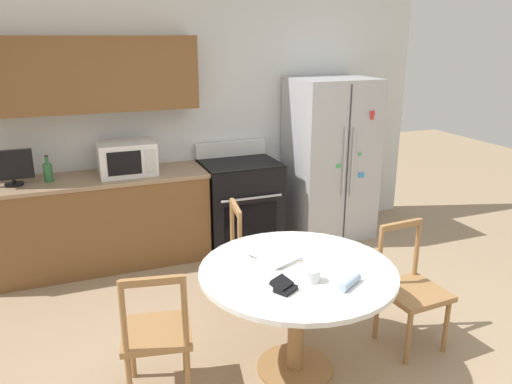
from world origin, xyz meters
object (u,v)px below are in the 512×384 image
at_px(countertop_tv, 12,167).
at_px(wallet, 284,286).
at_px(microwave, 127,158).
at_px(dining_chair_far, 255,257).
at_px(oven_range, 240,203).
at_px(dining_chair_left, 157,334).
at_px(dining_chair_right, 411,290).
at_px(candle_glass, 313,276).
at_px(refrigerator, 330,159).
at_px(counter_bottle, 48,172).

xyz_separation_m(countertop_tv, wallet, (1.56, -2.39, -0.29)).
relative_size(microwave, dining_chair_far, 0.59).
distance_m(oven_range, dining_chair_far, 1.29).
distance_m(oven_range, countertop_tv, 2.22).
bearing_deg(dining_chair_left, dining_chair_right, 7.12).
distance_m(dining_chair_right, candle_glass, 0.98).
bearing_deg(wallet, candle_glass, 10.91).
bearing_deg(wallet, refrigerator, 55.25).
height_order(counter_bottle, dining_chair_left, counter_bottle).
relative_size(refrigerator, counter_bottle, 7.09).
bearing_deg(candle_glass, refrigerator, 58.44).
bearing_deg(counter_bottle, candle_glass, -57.97).
xyz_separation_m(microwave, candle_glass, (0.77, -2.36, -0.27)).
distance_m(refrigerator, countertop_tv, 3.18).
distance_m(candle_glass, wallet, 0.21).
bearing_deg(oven_range, refrigerator, -2.79).
relative_size(oven_range, candle_glass, 11.33).
bearing_deg(counter_bottle, refrigerator, -1.36).
relative_size(dining_chair_far, wallet, 5.30).
xyz_separation_m(refrigerator, candle_glass, (-1.41, -2.29, -0.08)).
height_order(microwave, wallet, microwave).
bearing_deg(wallet, oven_range, 76.36).
bearing_deg(candle_glass, counter_bottle, 122.03).
bearing_deg(refrigerator, dining_chair_right, -103.60).
bearing_deg(wallet, dining_chair_right, 10.66).
relative_size(dining_chair_right, candle_glass, 9.46).
height_order(counter_bottle, dining_chair_far, counter_bottle).
height_order(refrigerator, dining_chair_far, refrigerator).
relative_size(refrigerator, dining_chair_right, 1.94).
distance_m(dining_chair_left, dining_chair_right, 1.81).
xyz_separation_m(microwave, countertop_tv, (-1.00, -0.01, 0.02)).
bearing_deg(refrigerator, wallet, -124.75).
bearing_deg(countertop_tv, dining_chair_left, -67.59).
height_order(countertop_tv, candle_glass, countertop_tv).
xyz_separation_m(microwave, dining_chair_left, (-0.14, -2.08, -0.62)).
bearing_deg(candle_glass, microwave, 108.04).
height_order(microwave, dining_chair_far, microwave).
height_order(countertop_tv, wallet, countertop_tv).
relative_size(counter_bottle, dining_chair_right, 0.27).
relative_size(refrigerator, countertop_tv, 4.89).
height_order(candle_glass, wallet, candle_glass).
bearing_deg(oven_range, countertop_tv, 179.85).
xyz_separation_m(microwave, counter_bottle, (-0.71, 0.00, -0.06)).
height_order(oven_range, dining_chair_far, oven_range).
bearing_deg(countertop_tv, wallet, -56.91).
relative_size(countertop_tv, candle_glass, 3.76).
xyz_separation_m(counter_bottle, wallet, (1.27, -2.40, -0.21)).
xyz_separation_m(dining_chair_right, candle_glass, (-0.89, -0.17, 0.36)).
xyz_separation_m(counter_bottle, dining_chair_right, (2.37, -2.20, -0.56)).
height_order(oven_range, countertop_tv, countertop_tv).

